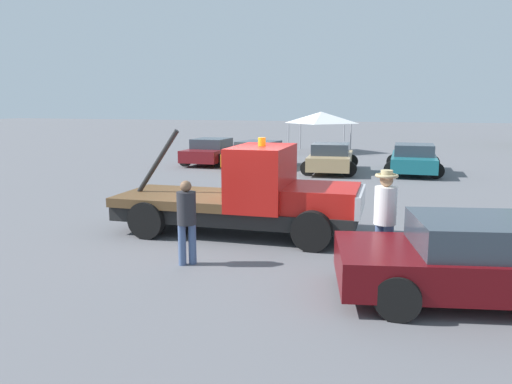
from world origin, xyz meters
TOP-DOWN VIEW (x-y plane):
  - ground_plane at (0.00, 0.00)m, footprint 160.00×160.00m
  - tow_truck at (0.36, 0.01)m, footprint 5.98×2.46m
  - foreground_car at (5.35, -2.74)m, footprint 5.34×2.98m
  - person_near_truck at (3.58, -1.76)m, footprint 0.43×0.43m
  - person_at_hood at (-0.11, -2.56)m, footprint 0.37×0.37m
  - parked_car_maroon at (-6.07, 13.27)m, footprint 2.52×4.70m
  - parked_car_orange at (-3.14, 12.23)m, footprint 2.92×4.91m
  - parked_car_tan at (0.41, 11.82)m, footprint 2.71×4.56m
  - parked_car_teal at (4.07, 12.54)m, footprint 2.54×4.72m
  - canopy_tent_white at (-1.76, 21.20)m, footprint 3.53×3.53m

SIDE VIEW (x-z plane):
  - ground_plane at x=0.00m, z-range 0.00..0.00m
  - parked_car_tan at x=0.41m, z-range -0.02..1.32m
  - parked_car_orange at x=-3.14m, z-range -0.02..1.32m
  - parked_car_maroon at x=-6.07m, z-range -0.02..1.32m
  - parked_car_teal at x=4.07m, z-range -0.02..1.32m
  - foreground_car at x=5.35m, z-range -0.02..1.32m
  - tow_truck at x=0.36m, z-range -0.33..2.18m
  - person_at_hood at x=-0.11m, z-range 0.13..1.80m
  - person_near_truck at x=3.58m, z-range 0.17..2.09m
  - canopy_tent_white at x=-1.76m, z-range 0.94..3.56m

